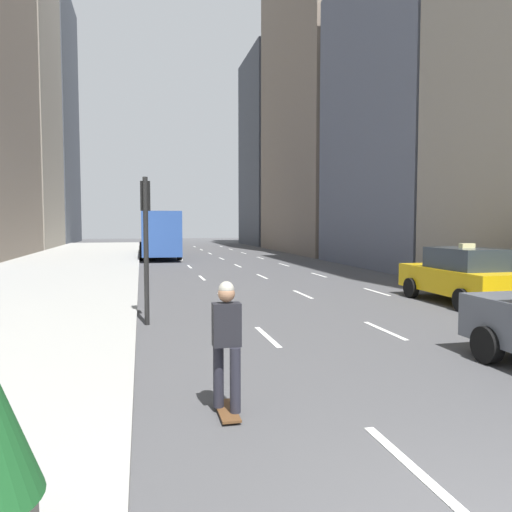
% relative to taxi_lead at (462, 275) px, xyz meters
% --- Properties ---
extents(sidewalk_left, '(8.00, 66.00, 0.15)m').
position_rel_taxi_lead_xyz_m(sidewalk_left, '(-13.80, 15.94, -0.81)').
color(sidewalk_left, '#9E9E99').
rests_on(sidewalk_left, ground).
extents(lane_markings, '(5.72, 56.00, 0.01)m').
position_rel_taxi_lead_xyz_m(lane_markings, '(-4.20, 11.94, -0.87)').
color(lane_markings, white).
rests_on(lane_markings, ground).
extents(building_row_right, '(6.00, 58.33, 33.32)m').
position_rel_taxi_lead_xyz_m(building_row_right, '(5.20, 17.03, 13.64)').
color(building_row_right, gray).
rests_on(building_row_right, ground).
extents(taxi_lead, '(2.02, 4.40, 1.87)m').
position_rel_taxi_lead_xyz_m(taxi_lead, '(0.00, 0.00, 0.00)').
color(taxi_lead, yellow).
rests_on(taxi_lead, ground).
extents(city_bus, '(2.80, 11.61, 3.25)m').
position_rel_taxi_lead_xyz_m(city_bus, '(-8.41, 23.72, 0.91)').
color(city_bus, '#2D519E').
rests_on(city_bus, ground).
extents(skateboarder, '(0.36, 0.80, 1.75)m').
position_rel_taxi_lead_xyz_m(skateboarder, '(-8.61, -7.24, 0.08)').
color(skateboarder, brown).
rests_on(skateboarder, ground).
extents(traffic_light_pole, '(0.24, 0.42, 3.60)m').
position_rel_taxi_lead_xyz_m(traffic_light_pole, '(-9.55, -1.05, 1.53)').
color(traffic_light_pole, black).
rests_on(traffic_light_pole, ground).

